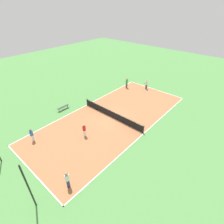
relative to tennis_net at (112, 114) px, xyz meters
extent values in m
plane|color=#518E47|center=(0.00, 0.00, -0.57)|extent=(80.00, 80.00, 0.00)
cube|color=#AD6B42|center=(0.00, 0.00, -0.56)|extent=(10.09, 22.94, 0.02)
cube|color=white|center=(-4.99, 0.00, -0.55)|extent=(0.10, 22.94, 0.00)
cube|color=white|center=(4.99, 0.00, -0.55)|extent=(0.10, 22.94, 0.00)
cube|color=white|center=(0.00, -11.42, -0.55)|extent=(10.09, 0.10, 0.00)
cube|color=white|center=(0.00, 11.42, -0.55)|extent=(10.09, 0.10, 0.00)
cube|color=white|center=(0.00, 0.00, -0.55)|extent=(10.09, 0.10, 0.00)
cylinder|color=black|center=(-4.89, 0.00, -0.01)|extent=(0.10, 0.10, 1.08)
cylinder|color=black|center=(4.89, 0.00, -0.01)|extent=(0.10, 0.10, 1.08)
cube|color=black|center=(0.00, 0.00, -0.03)|extent=(9.79, 0.03, 1.03)
cube|color=white|center=(0.00, 0.00, 0.45)|extent=(9.79, 0.04, 0.06)
cube|color=#333338|center=(6.59, 3.04, -0.14)|extent=(0.36, 1.80, 0.04)
cylinder|color=#4C4C51|center=(6.59, 2.29, -0.37)|extent=(0.08, 0.08, 0.41)
cylinder|color=#4C4C51|center=(6.59, 3.79, -0.37)|extent=(0.08, 0.08, 0.41)
cube|color=navy|center=(-3.96, 10.10, -0.10)|extent=(0.30, 0.32, 0.91)
cylinder|color=white|center=(-3.96, 10.10, 0.67)|extent=(0.49, 0.49, 0.63)
sphere|color=#A87A56|center=(-3.96, 10.10, 1.13)|extent=(0.27, 0.27, 0.27)
cube|color=white|center=(-0.07, 4.87, -0.13)|extent=(0.29, 0.25, 0.84)
cylinder|color=red|center=(-0.07, 4.87, 0.59)|extent=(0.43, 0.43, 0.59)
sphere|color=tan|center=(-0.07, 4.87, 1.01)|extent=(0.25, 0.25, 0.25)
cube|color=white|center=(3.62, 9.20, -0.14)|extent=(0.25, 0.29, 0.82)
cylinder|color=blue|center=(3.62, 9.20, 0.56)|extent=(0.43, 0.43, 0.58)
sphere|color=brown|center=(3.62, 9.20, 0.98)|extent=(0.25, 0.25, 0.25)
cube|color=#4C4C51|center=(4.10, -8.61, -0.09)|extent=(0.27, 0.23, 0.91)
cylinder|color=green|center=(4.10, -8.61, 0.68)|extent=(0.40, 0.40, 0.64)
sphere|color=#A87A56|center=(4.10, -8.61, 1.13)|extent=(0.27, 0.27, 0.27)
cube|color=navy|center=(1.25, -10.55, -0.14)|extent=(0.22, 0.27, 0.81)
cylinder|color=silver|center=(1.25, -10.55, 0.54)|extent=(0.39, 0.39, 0.57)
sphere|color=tan|center=(1.25, -10.55, 0.95)|extent=(0.24, 0.24, 0.24)
cylinder|color=#262626|center=(1.28, -10.23, 0.68)|extent=(0.06, 0.28, 0.03)
torus|color=black|center=(1.30, -9.95, 0.68)|extent=(0.33, 0.33, 0.02)
sphere|color=#CCE033|center=(-1.91, 7.14, -0.51)|extent=(0.07, 0.07, 0.07)
sphere|color=#CCE033|center=(-2.90, 9.70, -0.51)|extent=(0.07, 0.07, 0.07)
sphere|color=#CCE033|center=(-4.48, 9.47, -0.51)|extent=(0.07, 0.07, 0.07)
sphere|color=#CCE033|center=(-3.32, -5.23, -0.51)|extent=(0.07, 0.07, 0.07)
cylinder|color=black|center=(-3.33, 12.74, 1.73)|extent=(0.12, 0.12, 4.61)
camera|label=1|loc=(-12.57, 14.41, 12.86)|focal=28.00mm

